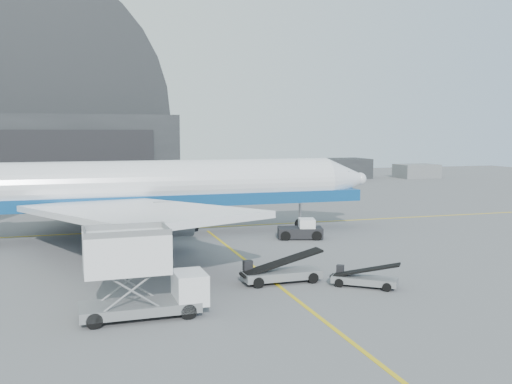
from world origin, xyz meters
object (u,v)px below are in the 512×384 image
object	(u,v)px
pushback_tug	(301,231)
belt_loader_a	(281,273)
airliner	(141,187)
belt_loader_b	(364,279)
catering_truck	(138,275)

from	to	relation	value
pushback_tug	belt_loader_a	world-z (taller)	belt_loader_a
pushback_tug	belt_loader_a	xyz separation A→B (m)	(-6.78, -13.56, -0.06)
airliner	belt_loader_b	world-z (taller)	airliner
airliner	belt_loader_a	bearing A→B (deg)	-70.58
catering_truck	belt_loader_b	distance (m)	13.94
belt_loader_b	catering_truck	bearing A→B (deg)	-135.17
pushback_tug	belt_loader_a	bearing A→B (deg)	-100.84
belt_loader_a	airliner	bearing A→B (deg)	108.35
catering_truck	pushback_tug	size ratio (longest dim) A/B	1.48
catering_truck	belt_loader_b	xyz separation A→B (m)	(13.70, 1.88, -1.73)
belt_loader_b	airliner	bearing A→B (deg)	154.74
catering_truck	belt_loader_b	world-z (taller)	catering_truck
catering_truck	belt_loader_a	xyz separation A→B (m)	(9.16, 4.29, -1.60)
belt_loader_a	pushback_tug	bearing A→B (deg)	62.37
airliner	catering_truck	world-z (taller)	airliner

